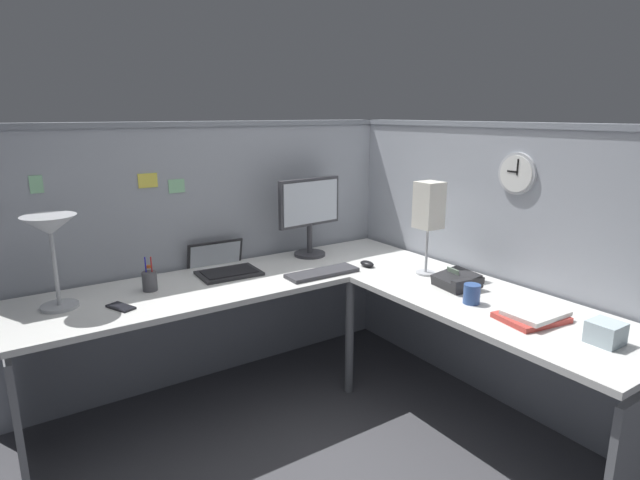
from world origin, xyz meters
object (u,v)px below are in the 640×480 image
at_px(pen_cup, 150,281).
at_px(cell_phone, 121,307).
at_px(computer_mouse, 367,264).
at_px(office_phone, 457,281).
at_px(book_stack, 533,316).
at_px(wall_clock, 518,174).
at_px(desk_lamp_paper, 429,208).
at_px(coffee_mug, 472,294).
at_px(keyboard, 322,273).
at_px(laptop, 223,266).
at_px(desk_lamp_dome, 50,233).
at_px(monitor, 310,211).
at_px(tissue_box, 606,333).

xyz_separation_m(pen_cup, cell_phone, (-0.19, -0.17, -0.05)).
bearing_deg(computer_mouse, office_phone, -75.29).
bearing_deg(book_stack, wall_clock, 47.48).
xyz_separation_m(pen_cup, desk_lamp_paper, (1.39, -0.60, 0.33)).
relative_size(cell_phone, coffee_mug, 1.50).
height_order(keyboard, book_stack, book_stack).
relative_size(laptop, coffee_mug, 4.13).
bearing_deg(book_stack, desk_lamp_dome, 142.14).
bearing_deg(pen_cup, coffee_mug, -40.49).
bearing_deg(monitor, tissue_box, -81.07).
height_order(computer_mouse, office_phone, office_phone).
bearing_deg(book_stack, computer_mouse, 95.11).
bearing_deg(desk_lamp_dome, coffee_mug, -32.24).
relative_size(monitor, wall_clock, 2.27).
xyz_separation_m(computer_mouse, pen_cup, (-1.21, 0.30, 0.04)).
bearing_deg(coffee_mug, desk_lamp_paper, 71.47).
relative_size(monitor, book_stack, 1.61).
bearing_deg(keyboard, monitor, 67.62).
distance_m(desk_lamp_dome, book_stack, 2.21).
bearing_deg(desk_lamp_dome, tissue_box, -43.17).
height_order(office_phone, wall_clock, wall_clock).
xyz_separation_m(desk_lamp_paper, coffee_mug, (-0.15, -0.46, -0.34)).
height_order(pen_cup, office_phone, pen_cup).
bearing_deg(pen_cup, monitor, 5.42).
relative_size(monitor, coffee_mug, 5.21).
bearing_deg(cell_phone, computer_mouse, -27.50).
bearing_deg(office_phone, pen_cup, 147.47).
distance_m(coffee_mug, wall_clock, 0.71).
bearing_deg(coffee_mug, cell_phone, 148.22).
distance_m(laptop, desk_lamp_dome, 0.95).
bearing_deg(monitor, office_phone, -72.57).
bearing_deg(office_phone, desk_lamp_paper, 82.28).
height_order(monitor, desk_lamp_dome, monitor).
relative_size(desk_lamp_dome, wall_clock, 2.02).
bearing_deg(wall_clock, monitor, 120.87).
bearing_deg(keyboard, office_phone, -51.15).
height_order(desk_lamp_paper, wall_clock, wall_clock).
relative_size(desk_lamp_dome, coffee_mug, 4.64).
bearing_deg(laptop, wall_clock, -40.93).
bearing_deg(desk_lamp_paper, office_phone, -97.72).
height_order(coffee_mug, wall_clock, wall_clock).
bearing_deg(monitor, cell_phone, -167.63).
distance_m(pen_cup, wall_clock, 1.99).
xyz_separation_m(monitor, keyboard, (-0.16, -0.38, -0.28)).
distance_m(monitor, computer_mouse, 0.51).
distance_m(pen_cup, book_stack, 1.87).
distance_m(desk_lamp_paper, wall_clock, 0.49).
bearing_deg(desk_lamp_paper, monitor, 115.93).
xyz_separation_m(computer_mouse, desk_lamp_dome, (-1.63, 0.29, 0.35)).
distance_m(computer_mouse, desk_lamp_dome, 1.69).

